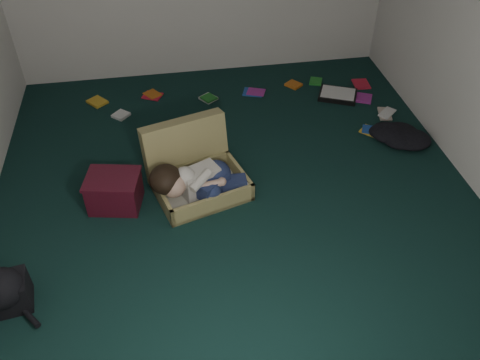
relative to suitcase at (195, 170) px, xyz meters
name	(u,v)px	position (x,y,z in m)	size (l,w,h in m)	color
floor	(237,200)	(0.32, -0.26, -0.16)	(4.50, 4.50, 0.00)	black
suitcase	(195,170)	(0.00, 0.00, 0.00)	(0.90, 0.88, 0.53)	tan
person	(197,180)	(0.00, -0.19, 0.04)	(0.81, 0.41, 0.33)	beige
maroon_bin	(114,191)	(-0.66, -0.14, -0.01)	(0.48, 0.41, 0.29)	#470E1C
backpack	(2,294)	(-1.38, -1.03, -0.03)	(0.43, 0.34, 0.26)	black
clothing_pile	(399,136)	(1.96, 0.28, -0.09)	(0.44, 0.36, 0.14)	black
paper_tray	(338,95)	(1.65, 1.16, -0.13)	(0.48, 0.43, 0.05)	black
book_scatter	(266,99)	(0.87, 1.23, -0.15)	(3.08, 1.23, 0.02)	gold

